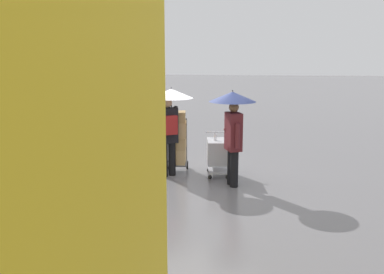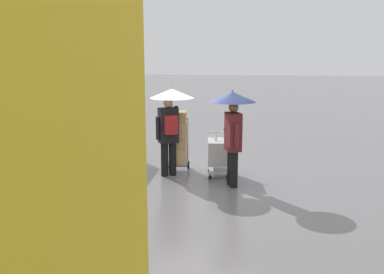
% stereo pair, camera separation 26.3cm
% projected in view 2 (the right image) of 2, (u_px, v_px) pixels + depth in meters
% --- Properties ---
extents(ground_plane, '(90.00, 90.00, 0.00)m').
position_uv_depth(ground_plane, '(202.00, 178.00, 10.41)').
color(ground_plane, slate).
extents(slush_patch_mid_street, '(2.63, 2.63, 0.01)m').
position_uv_depth(slush_patch_mid_street, '(76.00, 178.00, 10.43)').
color(slush_patch_mid_street, silver).
rests_on(slush_patch_mid_street, ground).
extents(slush_patch_far_side, '(2.00, 2.00, 0.01)m').
position_uv_depth(slush_patch_far_side, '(58.00, 161.00, 12.05)').
color(slush_patch_far_side, '#ADAFB5').
rests_on(slush_patch_far_side, ground).
extents(cargo_van_parked_right, '(2.24, 5.36, 2.60)m').
position_uv_depth(cargo_van_parked_right, '(43.00, 128.00, 10.39)').
color(cargo_van_parked_right, white).
rests_on(cargo_van_parked_right, ground).
extents(shopping_cart_vendor, '(0.64, 0.87, 1.04)m').
position_uv_depth(shopping_cart_vendor, '(219.00, 153.00, 10.54)').
color(shopping_cart_vendor, '#B2B2B7').
rests_on(shopping_cart_vendor, ground).
extents(hand_dolly_boxes, '(0.58, 0.75, 1.52)m').
position_uv_depth(hand_dolly_boxes, '(178.00, 139.00, 10.85)').
color(hand_dolly_boxes, '#515156').
rests_on(hand_dolly_boxes, ground).
extents(pedestrian_pink_side, '(1.04, 1.04, 2.15)m').
position_uv_depth(pedestrian_pink_side, '(233.00, 116.00, 9.59)').
color(pedestrian_pink_side, black).
rests_on(pedestrian_pink_side, ground).
extents(pedestrian_black_side, '(1.04, 1.04, 2.15)m').
position_uv_depth(pedestrian_black_side, '(170.00, 112.00, 10.38)').
color(pedestrian_black_side, black).
rests_on(pedestrian_black_side, ground).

